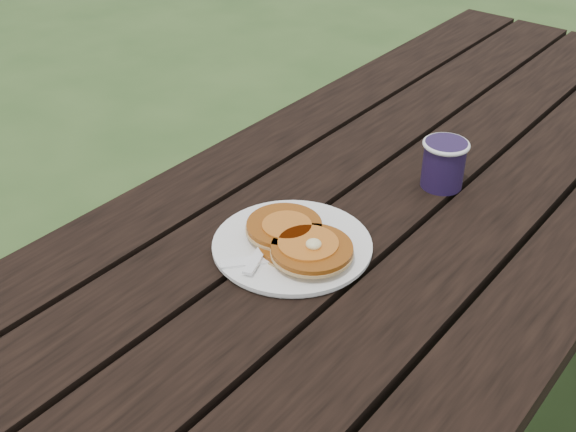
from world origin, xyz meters
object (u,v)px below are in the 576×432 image
Objects in this scene: coffee_cup at (444,161)px; plate at (292,246)px; picnic_table at (410,325)px; pancake_stack at (298,240)px.

plate is at bearing -105.77° from coffee_cup.
coffee_cup is at bearing 74.23° from plate.
picnic_table is at bearing 140.07° from coffee_cup.
plate is 2.79× the size of coffee_cup.
pancake_stack is (0.01, -0.00, 0.02)m from plate.
picnic_table is at bearing 82.83° from plate.
coffee_cup reaches higher than picnic_table.
plate is 0.33m from coffee_cup.
coffee_cup reaches higher than plate.
coffee_cup is at bearing -39.93° from picnic_table.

